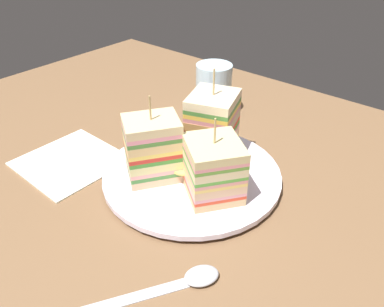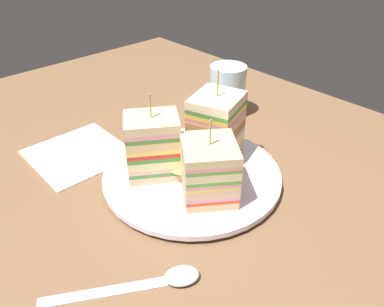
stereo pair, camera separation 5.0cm
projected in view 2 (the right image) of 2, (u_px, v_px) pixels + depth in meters
The scene contains 9 objects.
ground_plane at pixel (192, 185), 52.84cm from camera, with size 109.91×77.37×1.80cm, color brown.
plate at pixel (192, 175), 51.89cm from camera, with size 24.14×24.14×1.35cm.
sandwich_wedge_0 at pixel (153, 146), 49.19cm from camera, with size 8.36×8.75×11.60cm.
sandwich_wedge_1 at pixel (209, 170), 45.75cm from camera, with size 9.30×9.18×10.56cm.
sandwich_wedge_2 at pixel (216, 128), 52.18cm from camera, with size 7.99×8.51×13.08cm.
chip_pile at pixel (187, 164), 50.72cm from camera, with size 7.84×6.96×2.36cm.
spoon at pixel (160, 280), 37.94cm from camera, with size 9.80×14.56×1.00cm.
napkin at pixel (78, 153), 57.52cm from camera, with size 13.32×13.18×0.50cm, color white.
drinking_glass at pixel (227, 94), 66.58cm from camera, with size 6.27×6.27×9.00cm.
Camera 2 is at (30.44, -28.41, 31.92)cm, focal length 35.50 mm.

